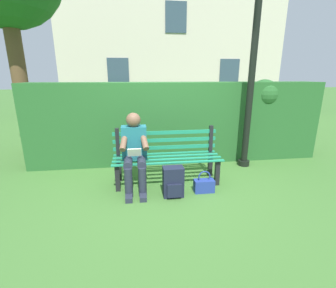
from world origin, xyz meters
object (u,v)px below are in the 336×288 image
Objects in this scene: park_bench at (166,155)px; backpack at (173,182)px; person_seated at (134,150)px; lamp_post at (254,50)px; handbag at (204,185)px.

park_bench is 0.59m from backpack.
person_seated is 0.32× the size of lamp_post.
person_seated is at bearing -16.15° from handbag.
person_seated is at bearing 19.55° from park_bench.
park_bench is 0.57m from person_seated.
backpack is at bearing 33.55° from lamp_post.
park_bench is at bearing -160.45° from person_seated.
person_seated reaches higher than park_bench.
person_seated is 1.18m from handbag.
handbag is at bearing -173.03° from backpack.
lamp_post is (-1.09, -0.99, 2.02)m from handbag.
handbag is (-1.03, 0.30, -0.51)m from person_seated.
park_bench is 2.38m from lamp_post.
park_bench is 3.86× the size of backpack.
backpack reaches higher than handbag.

